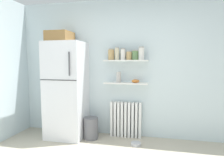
{
  "coord_description": "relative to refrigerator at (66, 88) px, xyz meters",
  "views": [
    {
      "loc": [
        0.53,
        -1.81,
        1.44
      ],
      "look_at": [
        -0.25,
        1.6,
        1.05
      ],
      "focal_mm": 32.38,
      "sensor_mm": 36.0,
      "label": 1
    }
  ],
  "objects": [
    {
      "name": "storage_jar_1",
      "position": [
        0.94,
        0.21,
        0.64
      ],
      "size": [
        0.08,
        0.08,
        0.23
      ],
      "color": "beige",
      "rests_on": "wall_shelf_upper"
    },
    {
      "name": "refrigerator",
      "position": [
        0.0,
        0.0,
        0.0
      ],
      "size": [
        0.69,
        0.67,
        1.99
      ],
      "color": "silver",
      "rests_on": "ground_plane"
    },
    {
      "name": "radiator",
      "position": [
        1.11,
        0.24,
        -0.61
      ],
      "size": [
        0.59,
        0.12,
        0.67
      ],
      "color": "white",
      "rests_on": "ground_plane"
    },
    {
      "name": "vase",
      "position": [
        0.97,
        0.21,
        0.21
      ],
      "size": [
        0.09,
        0.09,
        0.2
      ],
      "primitive_type": "cylinder",
      "color": "#B2ADA8",
      "rests_on": "wall_shelf_lower"
    },
    {
      "name": "storage_jar_3",
      "position": [
        1.16,
        0.21,
        0.61
      ],
      "size": [
        0.1,
        0.1,
        0.16
      ],
      "color": "tan",
      "rests_on": "wall_shelf_upper"
    },
    {
      "name": "storage_jar_4",
      "position": [
        1.27,
        0.21,
        0.62
      ],
      "size": [
        0.11,
        0.11,
        0.18
      ],
      "color": "#5B7F4C",
      "rests_on": "wall_shelf_upper"
    },
    {
      "name": "trash_bin",
      "position": [
        0.49,
        -0.01,
        -0.74
      ],
      "size": [
        0.27,
        0.27,
        0.4
      ],
      "primitive_type": "cylinder",
      "color": "slate",
      "rests_on": "ground_plane"
    },
    {
      "name": "storage_jar_0",
      "position": [
        0.83,
        0.21,
        0.63
      ],
      "size": [
        0.11,
        0.11,
        0.21
      ],
      "color": "tan",
      "rests_on": "wall_shelf_upper"
    },
    {
      "name": "storage_jar_2",
      "position": [
        1.05,
        0.21,
        0.63
      ],
      "size": [
        0.09,
        0.09,
        0.21
      ],
      "color": "silver",
      "rests_on": "wall_shelf_upper"
    },
    {
      "name": "shelf_bowl",
      "position": [
        1.28,
        0.21,
        0.14
      ],
      "size": [
        0.14,
        0.14,
        0.06
      ],
      "primitive_type": "ellipsoid",
      "color": "orange",
      "rests_on": "wall_shelf_lower"
    },
    {
      "name": "pet_food_bowl",
      "position": [
        1.35,
        -0.14,
        -0.92
      ],
      "size": [
        0.17,
        0.17,
        0.05
      ],
      "primitive_type": "cylinder",
      "color": "#B7B7BC",
      "rests_on": "ground_plane"
    },
    {
      "name": "back_wall",
      "position": [
        1.16,
        0.37,
        0.36
      ],
      "size": [
        7.04,
        0.1,
        2.6
      ],
      "primitive_type": "cube",
      "color": "silver",
      "rests_on": "ground_plane"
    },
    {
      "name": "wall_shelf_lower",
      "position": [
        1.11,
        0.21,
        0.1
      ],
      "size": [
        0.81,
        0.22,
        0.02
      ],
      "primitive_type": "cube",
      "color": "white"
    },
    {
      "name": "wall_shelf_upper",
      "position": [
        1.11,
        0.21,
        0.51
      ],
      "size": [
        0.81,
        0.22,
        0.02
      ],
      "primitive_type": "cube",
      "color": "white"
    },
    {
      "name": "storage_jar_5",
      "position": [
        1.39,
        0.21,
        0.64
      ],
      "size": [
        0.11,
        0.11,
        0.24
      ],
      "color": "silver",
      "rests_on": "wall_shelf_upper"
    }
  ]
}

